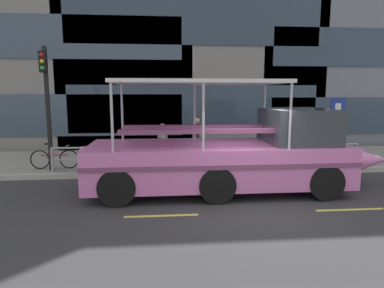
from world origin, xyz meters
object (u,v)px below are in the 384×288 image
leaned_bicycle (54,159)px  pedestrian_mid_left (197,135)px  parking_sign (337,119)px  pedestrian_mid_right (163,139)px  duck_tour_boat (234,155)px  pedestrian_near_bow (273,136)px  traffic_light_pole (47,97)px

leaned_bicycle → pedestrian_mid_left: size_ratio=0.98×
parking_sign → pedestrian_mid_right: parking_sign is taller
pedestrian_mid_right → duck_tour_boat: bearing=-57.5°
parking_sign → pedestrian_mid_right: 6.93m
duck_tour_boat → pedestrian_mid_right: (-2.15, 3.37, 0.06)m
leaned_bicycle → pedestrian_mid_right: pedestrian_mid_right is taller
duck_tour_boat → pedestrian_near_bow: size_ratio=5.46×
traffic_light_pole → leaned_bicycle: bearing=80.0°
traffic_light_pole → parking_sign: size_ratio=1.70×
parking_sign → pedestrian_near_bow: bearing=168.3°
leaned_bicycle → traffic_light_pole: bearing=-100.0°
parking_sign → leaned_bicycle: bearing=-179.2°
traffic_light_pole → pedestrian_mid_left: traffic_light_pole is taller
pedestrian_mid_right → leaned_bicycle: bearing=-170.7°
parking_sign → leaned_bicycle: parking_sign is taller
pedestrian_mid_right → traffic_light_pole: bearing=-167.0°
parking_sign → pedestrian_mid_left: bearing=172.0°
traffic_light_pole → pedestrian_near_bow: bearing=6.2°
traffic_light_pole → pedestrian_mid_right: size_ratio=2.75×
traffic_light_pole → duck_tour_boat: (6.18, -2.44, -1.74)m
leaned_bicycle → duck_tour_boat: duck_tour_boat is taller
traffic_light_pole → pedestrian_mid_right: traffic_light_pole is taller
leaned_bicycle → pedestrian_mid_right: bearing=9.3°
leaned_bicycle → pedestrian_mid_right: 4.08m
traffic_light_pole → leaned_bicycle: traffic_light_pole is taller
pedestrian_mid_right → parking_sign: bearing=-4.2°
pedestrian_mid_left → pedestrian_near_bow: bearing=-5.1°
traffic_light_pole → pedestrian_near_bow: size_ratio=2.52×
traffic_light_pole → pedestrian_near_bow: (8.49, 0.92, -1.59)m
parking_sign → duck_tour_boat: duck_tour_boat is taller
duck_tour_boat → pedestrian_near_bow: (2.32, 3.36, 0.15)m
duck_tour_boat → parking_sign: bearing=31.3°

